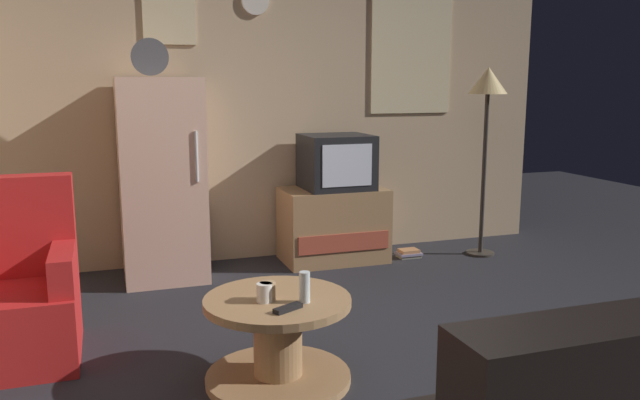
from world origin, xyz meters
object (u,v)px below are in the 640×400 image
object	(u,v)px
mug_ceramic_tan	(268,291)
book_stack	(409,253)
wine_glass	(305,287)
armchair	(10,297)
standing_lamp	(487,95)
mug_ceramic_white	(264,293)
tv_stand	(333,225)
crt_tv	(336,162)
coffee_table	(278,340)
remote_control	(288,308)
fridge	(162,179)

from	to	relation	value
mug_ceramic_tan	book_stack	bearing A→B (deg)	47.92
wine_glass	armchair	size ratio (longest dim) A/B	0.16
standing_lamp	book_stack	size ratio (longest dim) A/B	7.87
standing_lamp	mug_ceramic_tan	bearing A→B (deg)	-142.72
mug_ceramic_white	armchair	bearing A→B (deg)	147.14
mug_ceramic_tan	armchair	world-z (taller)	armchair
tv_stand	wine_glass	xyz separation A→B (m)	(-0.90, -2.10, 0.21)
crt_tv	mug_ceramic_white	size ratio (longest dim) A/B	6.00
coffee_table	remote_control	world-z (taller)	remote_control
fridge	book_stack	world-z (taller)	fridge
mug_ceramic_white	crt_tv	bearing A→B (deg)	61.36
mug_ceramic_white	armchair	distance (m)	1.44
armchair	book_stack	xyz separation A→B (m)	(2.92, 1.12, -0.30)
mug_ceramic_tan	book_stack	world-z (taller)	mug_ceramic_tan
tv_stand	coffee_table	distance (m)	2.23
coffee_table	armchair	bearing A→B (deg)	149.97
standing_lamp	armchair	distance (m)	3.84
fridge	crt_tv	distance (m)	1.40
fridge	mug_ceramic_tan	xyz separation A→B (m)	(0.31, -1.97, -0.27)
crt_tv	standing_lamp	xyz separation A→B (m)	(1.25, -0.23, 0.53)
standing_lamp	remote_control	bearing A→B (deg)	-139.56
standing_lamp	book_stack	bearing A→B (deg)	170.36
crt_tv	wine_glass	xyz separation A→B (m)	(-0.93, -2.10, -0.32)
crt_tv	mug_ceramic_tan	world-z (taller)	crt_tv
crt_tv	mug_ceramic_tan	xyz separation A→B (m)	(-1.09, -2.01, -0.35)
coffee_table	armchair	distance (m)	1.48
wine_glass	armchair	distance (m)	1.63
fridge	mug_ceramic_white	bearing A→B (deg)	-81.74
remote_control	book_stack	distance (m)	2.66
tv_stand	remote_control	bearing A→B (deg)	-114.87
fridge	book_stack	size ratio (longest dim) A/B	8.76
mug_ceramic_tan	tv_stand	bearing A→B (deg)	62.15
crt_tv	book_stack	world-z (taller)	crt_tv
crt_tv	standing_lamp	bearing A→B (deg)	-10.50
tv_stand	standing_lamp	bearing A→B (deg)	-10.35
crt_tv	coffee_table	world-z (taller)	crt_tv
tv_stand	standing_lamp	size ratio (longest dim) A/B	0.53
armchair	book_stack	bearing A→B (deg)	21.02
coffee_table	book_stack	world-z (taller)	coffee_table
crt_tv	mug_ceramic_tan	bearing A→B (deg)	-118.41
fridge	coffee_table	bearing A→B (deg)	-79.48
standing_lamp	armchair	bearing A→B (deg)	-164.05
armchair	crt_tv	bearing A→B (deg)	28.38
crt_tv	wine_glass	distance (m)	2.31
standing_lamp	mug_ceramic_white	world-z (taller)	standing_lamp
mug_ceramic_white	remote_control	xyz separation A→B (m)	(0.07, -0.15, -0.03)
mug_ceramic_white	mug_ceramic_tan	xyz separation A→B (m)	(0.02, 0.02, 0.00)
coffee_table	wine_glass	size ratio (longest dim) A/B	4.80
fridge	tv_stand	bearing A→B (deg)	1.50
crt_tv	armchair	bearing A→B (deg)	-151.62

